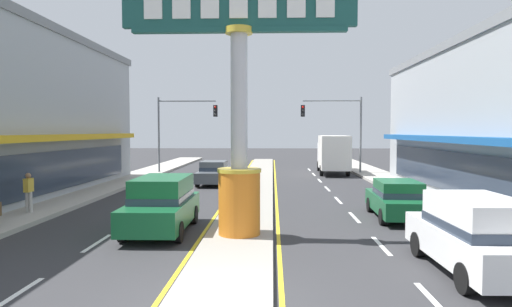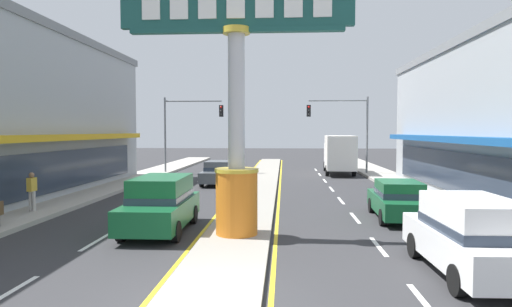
{
  "view_description": "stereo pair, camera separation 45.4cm",
  "coord_description": "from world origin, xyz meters",
  "px_view_note": "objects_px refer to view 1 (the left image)",
  "views": [
    {
      "loc": [
        1.08,
        -8.58,
        3.5
      ],
      "look_at": [
        0.42,
        8.9,
        2.6
      ],
      "focal_mm": 30.88,
      "sensor_mm": 36.0,
      "label": 1
    },
    {
      "loc": [
        1.53,
        -8.56,
        3.5
      ],
      "look_at": [
        0.42,
        8.9,
        2.6
      ],
      "focal_mm": 30.88,
      "sensor_mm": 36.0,
      "label": 2
    }
  ],
  "objects_px": {
    "sedan_far_left_oncoming": "(214,173)",
    "traffic_light_right_side": "(339,122)",
    "traffic_light_left_side": "(180,122)",
    "suv_far_right_lane": "(162,204)",
    "sedan_near_right_lane": "(397,199)",
    "suv_near_left_lane": "(476,234)",
    "pedestrian_far_side": "(29,190)",
    "district_sign": "(239,117)",
    "box_truck_mid_left_lane": "(333,153)"
  },
  "relations": [
    {
      "from": "sedan_near_right_lane",
      "to": "suv_near_left_lane",
      "type": "height_order",
      "value": "suv_near_left_lane"
    },
    {
      "from": "traffic_light_right_side",
      "to": "suv_near_left_lane",
      "type": "distance_m",
      "value": 24.71
    },
    {
      "from": "suv_near_left_lane",
      "to": "box_truck_mid_left_lane",
      "type": "distance_m",
      "value": 25.01
    },
    {
      "from": "traffic_light_left_side",
      "to": "suv_near_left_lane",
      "type": "height_order",
      "value": "traffic_light_left_side"
    },
    {
      "from": "sedan_near_right_lane",
      "to": "suv_near_left_lane",
      "type": "xyz_separation_m",
      "value": [
        0.0,
        -6.81,
        0.2
      ]
    },
    {
      "from": "traffic_light_right_side",
      "to": "pedestrian_far_side",
      "type": "relative_size",
      "value": 3.84
    },
    {
      "from": "traffic_light_right_side",
      "to": "sedan_far_left_oncoming",
      "type": "relative_size",
      "value": 1.43
    },
    {
      "from": "suv_far_right_lane",
      "to": "box_truck_mid_left_lane",
      "type": "height_order",
      "value": "box_truck_mid_left_lane"
    },
    {
      "from": "box_truck_mid_left_lane",
      "to": "sedan_far_left_oncoming",
      "type": "height_order",
      "value": "box_truck_mid_left_lane"
    },
    {
      "from": "traffic_light_left_side",
      "to": "pedestrian_far_side",
      "type": "xyz_separation_m",
      "value": [
        -2.53,
        -17.65,
        -3.15
      ]
    },
    {
      "from": "traffic_light_left_side",
      "to": "pedestrian_far_side",
      "type": "distance_m",
      "value": 18.1
    },
    {
      "from": "district_sign",
      "to": "pedestrian_far_side",
      "type": "relative_size",
      "value": 4.92
    },
    {
      "from": "traffic_light_right_side",
      "to": "suv_far_right_lane",
      "type": "bearing_deg",
      "value": -114.1
    },
    {
      "from": "sedan_far_left_oncoming",
      "to": "traffic_light_right_side",
      "type": "bearing_deg",
      "value": 37.14
    },
    {
      "from": "district_sign",
      "to": "box_truck_mid_left_lane",
      "type": "height_order",
      "value": "district_sign"
    },
    {
      "from": "district_sign",
      "to": "sedan_far_left_oncoming",
      "type": "relative_size",
      "value": 1.83
    },
    {
      "from": "traffic_light_left_side",
      "to": "sedan_near_right_lane",
      "type": "height_order",
      "value": "traffic_light_left_side"
    },
    {
      "from": "district_sign",
      "to": "box_truck_mid_left_lane",
      "type": "relative_size",
      "value": 1.14
    },
    {
      "from": "traffic_light_left_side",
      "to": "suv_near_left_lane",
      "type": "bearing_deg",
      "value": -63.0
    },
    {
      "from": "sedan_near_right_lane",
      "to": "box_truck_mid_left_lane",
      "type": "height_order",
      "value": "box_truck_mid_left_lane"
    },
    {
      "from": "suv_near_left_lane",
      "to": "box_truck_mid_left_lane",
      "type": "height_order",
      "value": "box_truck_mid_left_lane"
    },
    {
      "from": "pedestrian_far_side",
      "to": "district_sign",
      "type": "bearing_deg",
      "value": -20.43
    },
    {
      "from": "district_sign",
      "to": "traffic_light_right_side",
      "type": "xyz_separation_m",
      "value": [
        6.33,
        21.14,
        0.32
      ]
    },
    {
      "from": "sedan_near_right_lane",
      "to": "sedan_far_left_oncoming",
      "type": "bearing_deg",
      "value": 129.11
    },
    {
      "from": "district_sign",
      "to": "box_truck_mid_left_lane",
      "type": "xyz_separation_m",
      "value": [
        5.97,
        21.65,
        -2.24
      ]
    },
    {
      "from": "pedestrian_far_side",
      "to": "box_truck_mid_left_lane",
      "type": "bearing_deg",
      "value": 51.06
    },
    {
      "from": "traffic_light_right_side",
      "to": "suv_near_left_lane",
      "type": "xyz_separation_m",
      "value": [
        -0.28,
        -24.49,
        -3.26
      ]
    },
    {
      "from": "suv_near_left_lane",
      "to": "traffic_light_left_side",
      "type": "bearing_deg",
      "value": 117.0
    },
    {
      "from": "traffic_light_left_side",
      "to": "suv_far_right_lane",
      "type": "xyz_separation_m",
      "value": [
        3.58,
        -20.1,
        -3.26
      ]
    },
    {
      "from": "traffic_light_right_side",
      "to": "sedan_far_left_oncoming",
      "type": "xyz_separation_m",
      "value": [
        -9.08,
        -6.87,
        -3.46
      ]
    },
    {
      "from": "pedestrian_far_side",
      "to": "suv_far_right_lane",
      "type": "bearing_deg",
      "value": -21.9
    },
    {
      "from": "traffic_light_left_side",
      "to": "district_sign",
      "type": "bearing_deg",
      "value": -73.18
    },
    {
      "from": "district_sign",
      "to": "box_truck_mid_left_lane",
      "type": "distance_m",
      "value": 22.57
    },
    {
      "from": "district_sign",
      "to": "traffic_light_left_side",
      "type": "bearing_deg",
      "value": 106.82
    },
    {
      "from": "traffic_light_right_side",
      "to": "sedan_far_left_oncoming",
      "type": "height_order",
      "value": "traffic_light_right_side"
    },
    {
      "from": "sedan_far_left_oncoming",
      "to": "pedestrian_far_side",
      "type": "height_order",
      "value": "pedestrian_far_side"
    },
    {
      "from": "traffic_light_left_side",
      "to": "traffic_light_right_side",
      "type": "height_order",
      "value": "same"
    },
    {
      "from": "sedan_near_right_lane",
      "to": "sedan_far_left_oncoming",
      "type": "relative_size",
      "value": 1.01
    },
    {
      "from": "district_sign",
      "to": "sedan_near_right_lane",
      "type": "distance_m",
      "value": 7.64
    },
    {
      "from": "traffic_light_left_side",
      "to": "suv_near_left_lane",
      "type": "relative_size",
      "value": 1.34
    },
    {
      "from": "traffic_light_left_side",
      "to": "sedan_near_right_lane",
      "type": "relative_size",
      "value": 1.42
    },
    {
      "from": "sedan_near_right_lane",
      "to": "pedestrian_far_side",
      "type": "relative_size",
      "value": 2.71
    },
    {
      "from": "traffic_light_left_side",
      "to": "suv_far_right_lane",
      "type": "height_order",
      "value": "traffic_light_left_side"
    },
    {
      "from": "sedan_near_right_lane",
      "to": "pedestrian_far_side",
      "type": "distance_m",
      "value": 14.91
    },
    {
      "from": "district_sign",
      "to": "suv_near_left_lane",
      "type": "height_order",
      "value": "district_sign"
    },
    {
      "from": "traffic_light_right_side",
      "to": "pedestrian_far_side",
      "type": "height_order",
      "value": "traffic_light_right_side"
    },
    {
      "from": "box_truck_mid_left_lane",
      "to": "sedan_far_left_oncoming",
      "type": "xyz_separation_m",
      "value": [
        -8.71,
        -7.38,
        -0.91
      ]
    },
    {
      "from": "traffic_light_left_side",
      "to": "traffic_light_right_side",
      "type": "relative_size",
      "value": 1.0
    },
    {
      "from": "box_truck_mid_left_lane",
      "to": "sedan_far_left_oncoming",
      "type": "relative_size",
      "value": 1.61
    },
    {
      "from": "traffic_light_right_side",
      "to": "pedestrian_far_side",
      "type": "bearing_deg",
      "value": -130.42
    }
  ]
}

